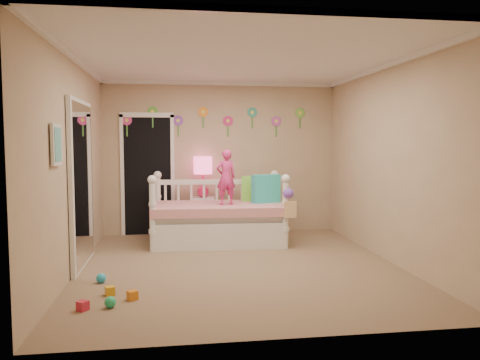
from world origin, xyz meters
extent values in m
cube|color=#7F684C|center=(0.00, 0.00, 0.00)|extent=(4.00, 4.50, 0.01)
cube|color=white|center=(0.00, 0.00, 2.60)|extent=(4.00, 4.50, 0.01)
cube|color=tan|center=(0.00, 2.25, 1.30)|extent=(4.00, 0.01, 2.60)
cube|color=tan|center=(-2.00, 0.00, 1.30)|extent=(0.01, 4.50, 2.60)
cube|color=tan|center=(2.00, 0.00, 1.30)|extent=(0.01, 4.50, 2.60)
cube|color=#27C5B7|center=(0.63, 1.42, 0.84)|extent=(0.47, 0.27, 0.44)
cube|color=#80E847|center=(0.49, 1.66, 0.82)|extent=(0.45, 0.25, 0.40)
imported|color=#E23383|center=(-0.02, 1.26, 1.04)|extent=(0.34, 0.26, 0.84)
cube|color=white|center=(-0.32, 2.07, 0.32)|extent=(0.41, 0.32, 0.64)
sphere|color=#E81F5F|center=(-0.32, 2.07, 0.74)|extent=(0.19, 0.19, 0.19)
cylinder|color=#E81F5F|center=(-0.32, 2.07, 0.94)|extent=(0.03, 0.03, 0.40)
cylinder|color=#FF4C8E|center=(-0.32, 2.07, 1.19)|extent=(0.31, 0.31, 0.29)
cube|color=black|center=(-1.25, 2.23, 1.03)|extent=(0.90, 0.04, 2.07)
cube|color=white|center=(-1.96, 0.30, 1.05)|extent=(0.07, 1.30, 2.10)
cube|color=white|center=(-1.97, -0.90, 1.55)|extent=(0.05, 0.34, 0.42)
camera|label=1|loc=(-0.81, -5.78, 1.57)|focal=34.89mm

